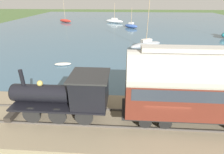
% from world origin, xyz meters
% --- Properties ---
extents(ground_plane, '(200.00, 200.00, 0.00)m').
position_xyz_m(ground_plane, '(0.00, 0.00, 0.00)').
color(ground_plane, '#476033').
extents(harbor_water, '(80.00, 80.00, 0.01)m').
position_xyz_m(harbor_water, '(43.28, 0.00, 0.00)').
color(harbor_water, '#426075').
rests_on(harbor_water, ground).
extents(rail_embankment, '(5.78, 56.00, 0.72)m').
position_xyz_m(rail_embankment, '(0.09, 0.00, 0.30)').
color(rail_embankment, '#84755B').
rests_on(rail_embankment, ground).
extents(steam_locomotive, '(2.35, 6.46, 3.17)m').
position_xyz_m(steam_locomotive, '(0.09, 5.70, 2.41)').
color(steam_locomotive, black).
rests_on(steam_locomotive, rail_embankment).
extents(passenger_coach, '(2.52, 9.32, 4.73)m').
position_xyz_m(passenger_coach, '(0.09, -2.21, 3.30)').
color(passenger_coach, black).
rests_on(passenger_coach, rail_embankment).
extents(sailboat_red, '(3.55, 4.86, 6.66)m').
position_xyz_m(sailboat_red, '(46.93, 20.89, 0.52)').
color(sailboat_red, '#B72D23').
rests_on(sailboat_red, harbor_water).
extents(sailboat_white, '(3.63, 5.79, 5.59)m').
position_xyz_m(sailboat_white, '(46.77, 5.44, 0.57)').
color(sailboat_white, white).
rests_on(sailboat_white, harbor_water).
extents(sailboat_gray, '(4.33, 5.73, 9.36)m').
position_xyz_m(sailboat_gray, '(19.12, -1.19, 0.61)').
color(sailboat_gray, gray).
rests_on(sailboat_gray, harbor_water).
extents(sailboat_blue, '(3.35, 3.95, 4.96)m').
position_xyz_m(sailboat_blue, '(38.05, 0.61, 0.56)').
color(sailboat_blue, '#335199').
rests_on(sailboat_blue, harbor_water).
extents(rowboat_far_out, '(2.86, 2.19, 0.49)m').
position_xyz_m(rowboat_far_out, '(11.78, 0.83, 0.25)').
color(rowboat_far_out, beige).
rests_on(rowboat_far_out, harbor_water).
extents(rowboat_near_shore, '(1.11, 2.14, 0.31)m').
position_xyz_m(rowboat_near_shore, '(10.68, 9.88, 0.16)').
color(rowboat_near_shore, beige).
rests_on(rowboat_near_shore, harbor_water).
extents(rowboat_mid_harbor, '(2.08, 2.98, 0.47)m').
position_xyz_m(rowboat_mid_harbor, '(10.40, -6.45, 0.24)').
color(rowboat_mid_harbor, '#B7B2A3').
rests_on(rowboat_mid_harbor, harbor_water).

